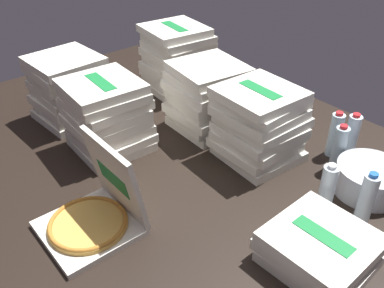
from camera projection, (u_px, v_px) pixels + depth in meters
name	position (u px, v px, depth m)	size (l,w,h in m)	color
ground_plane	(173.00, 174.00, 2.07)	(3.20, 2.40, 0.02)	black
open_pizza_box	(96.00, 212.00, 1.71)	(0.36, 0.37, 0.38)	silver
pizza_stack_left_near	(69.00, 88.00, 2.42)	(0.40, 0.40, 0.38)	silver
pizza_stack_right_far	(208.00, 97.00, 2.32)	(0.41, 0.42, 0.38)	silver
pizza_stack_center_near	(320.00, 248.00, 1.56)	(0.39, 0.38, 0.15)	silver
pizza_stack_left_mid	(107.00, 116.00, 2.15)	(0.39, 0.39, 0.38)	silver
pizza_stack_right_near	(177.00, 59.00, 2.72)	(0.41, 0.41, 0.43)	silver
pizza_stack_left_far	(259.00, 124.00, 2.08)	(0.40, 0.39, 0.38)	silver
ice_bucket	(369.00, 179.00, 1.91)	(0.31, 0.31, 0.14)	#B7BABF
water_bottle_0	(339.00, 148.00, 2.02)	(0.07, 0.07, 0.25)	silver
water_bottle_1	(367.00, 199.00, 1.72)	(0.07, 0.07, 0.25)	silver
water_bottle_2	(351.00, 136.00, 2.11)	(0.07, 0.07, 0.25)	silver
water_bottle_3	(327.00, 190.00, 1.76)	(0.07, 0.07, 0.25)	silver
water_bottle_5	(335.00, 135.00, 2.13)	(0.07, 0.07, 0.25)	silver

